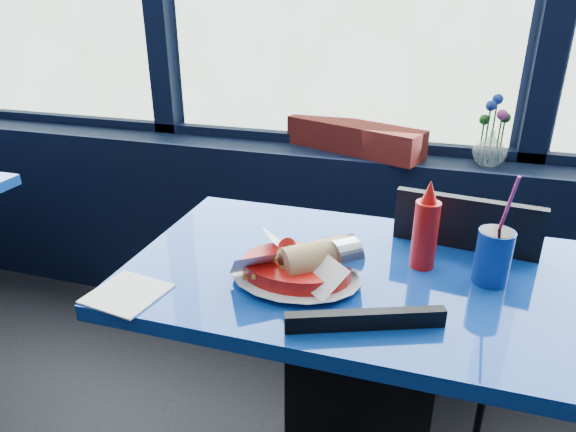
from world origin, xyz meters
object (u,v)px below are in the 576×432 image
Objects in this scene: near_table at (360,330)px; flower_vase at (491,144)px; chair_near_back at (448,297)px; ketchup_bottle at (425,230)px; planter_box at (354,137)px; soda_cup at (494,256)px; food_basket at (299,266)px.

near_table is 4.60× the size of flower_vase.
ketchup_bottle is at bearing 78.00° from chair_near_back.
planter_box is 0.52m from flower_vase.
near_table is at bearing -172.59° from soda_cup.
near_table is at bearing 62.42° from chair_near_back.
ketchup_bottle is (-0.19, -0.78, -0.03)m from flower_vase.
food_basket is 1.43× the size of ketchup_bottle.
food_basket is at bearing -65.54° from planter_box.
chair_near_back is 0.65m from flower_vase.
near_table is 0.32m from ketchup_bottle.
flower_vase reaches higher than food_basket.
near_table is at bearing 15.66° from food_basket.
soda_cup is at bearing 112.16° from chair_near_back.
planter_box is at bearing -45.61° from chair_near_back.
food_basket is (-0.47, -0.94, -0.09)m from flower_vase.
ketchup_bottle is (0.33, -0.81, -0.00)m from planter_box.
planter_box reaches higher than food_basket.
food_basket is 0.47m from soda_cup.
flower_vase is (0.32, 0.85, 0.31)m from near_table.
soda_cup reaches higher than ketchup_bottle.
food_basket is (-0.15, -0.09, 0.22)m from near_table.
chair_near_back is 0.42m from soda_cup.
ketchup_bottle is (0.14, 0.07, 0.29)m from near_table.
ketchup_bottle reaches higher than near_table.
flower_vase reaches higher than soda_cup.
flower_vase reaches higher than planter_box.
food_basket is at bearing -148.07° from near_table.
chair_near_back is 3.83× the size of ketchup_bottle.
ketchup_bottle reaches higher than food_basket.
food_basket is at bearing -163.72° from soda_cup.
soda_cup is at bearing 7.41° from near_table.
chair_near_back is at bearing 70.71° from ketchup_bottle.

